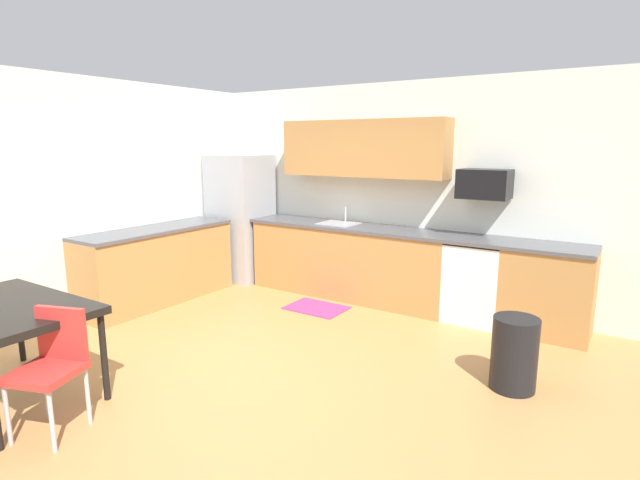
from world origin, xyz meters
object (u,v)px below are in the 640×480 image
dining_table (3,313)px  trash_bin (514,354)px  microwave (484,184)px  oven_range (476,281)px  chair_near_table (52,361)px  refrigerator (241,218)px

dining_table → trash_bin: 3.99m
dining_table → microwave: bearing=56.8°
oven_range → microwave: 1.08m
dining_table → chair_near_table: (0.72, -0.04, -0.19)m
microwave → dining_table: 4.66m
chair_near_table → trash_bin: (2.52, 2.34, -0.20)m
microwave → dining_table: microwave is taller
chair_near_table → refrigerator: bearing=113.6°
microwave → chair_near_table: size_ratio=0.64×
refrigerator → chair_near_table: bearing=-66.4°
refrigerator → trash_bin: size_ratio=3.00×
refrigerator → trash_bin: (4.14, -1.36, -0.60)m
oven_range → trash_bin: (0.73, -1.44, -0.16)m
oven_range → trash_bin: oven_range is taller
refrigerator → oven_range: (3.41, 0.08, -0.45)m
refrigerator → microwave: refrigerator is taller
oven_range → dining_table: (-2.51, -3.74, 0.24)m
oven_range → microwave: microwave is taller
refrigerator → oven_range: refrigerator is taller
oven_range → microwave: (-0.00, 0.10, 1.07)m
microwave → trash_bin: 2.10m
dining_table → chair_near_table: chair_near_table is taller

